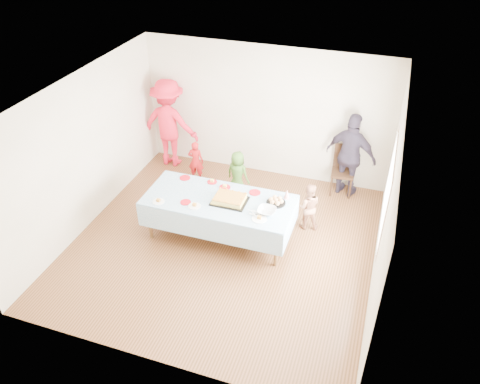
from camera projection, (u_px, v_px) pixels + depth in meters
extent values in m
plane|color=#4B2F15|center=(224.00, 243.00, 8.07)|extent=(5.00, 5.00, 0.00)
cube|color=beige|center=(266.00, 113.00, 9.26)|extent=(5.00, 0.04, 2.70)
cube|color=beige|center=(146.00, 288.00, 5.35)|extent=(5.00, 0.04, 2.70)
cube|color=beige|center=(85.00, 152.00, 7.96)|extent=(0.04, 5.00, 2.70)
cube|color=beige|center=(387.00, 207.00, 6.65)|extent=(0.04, 5.00, 2.70)
cube|color=white|center=(220.00, 96.00, 6.54)|extent=(5.00, 5.00, 0.04)
cube|color=#472B16|center=(387.00, 190.00, 6.73)|extent=(0.03, 1.75, 1.35)
cylinder|color=#56341D|center=(149.00, 221.00, 7.99)|extent=(0.06, 0.06, 0.73)
cylinder|color=#56341D|center=(276.00, 248.00, 7.40)|extent=(0.06, 0.06, 0.73)
cylinder|color=#56341D|center=(171.00, 194.00, 8.65)|extent=(0.06, 0.06, 0.73)
cylinder|color=#56341D|center=(289.00, 217.00, 8.06)|extent=(0.06, 0.06, 0.73)
cube|color=#56341D|center=(219.00, 201.00, 7.81)|extent=(2.40, 1.00, 0.04)
cube|color=white|center=(219.00, 200.00, 7.79)|extent=(2.50, 1.10, 0.01)
cube|color=black|center=(230.00, 201.00, 7.73)|extent=(0.58, 0.44, 0.02)
cube|color=#FAE95F|center=(230.00, 199.00, 7.71)|extent=(0.49, 0.37, 0.07)
cube|color=#A26625|center=(230.00, 197.00, 7.68)|extent=(0.49, 0.37, 0.01)
cylinder|color=black|center=(276.00, 203.00, 7.70)|extent=(0.32, 0.32, 0.02)
sphere|color=#E1A66D|center=(281.00, 201.00, 7.65)|extent=(0.08, 0.08, 0.08)
sphere|color=#E1A66D|center=(280.00, 198.00, 7.72)|extent=(0.08, 0.08, 0.08)
sphere|color=#E1A66D|center=(275.00, 197.00, 7.74)|extent=(0.08, 0.08, 0.08)
sphere|color=#E1A66D|center=(271.00, 199.00, 7.69)|extent=(0.08, 0.08, 0.08)
sphere|color=#E1A66D|center=(272.00, 202.00, 7.62)|extent=(0.08, 0.08, 0.08)
sphere|color=#E1A66D|center=(277.00, 203.00, 7.60)|extent=(0.08, 0.08, 0.08)
sphere|color=#E1A66D|center=(276.00, 200.00, 7.67)|extent=(0.08, 0.08, 0.08)
imported|color=silver|center=(267.00, 211.00, 7.46)|extent=(0.30, 0.30, 0.07)
cone|color=white|center=(287.00, 194.00, 7.77)|extent=(0.10, 0.10, 0.17)
cylinder|color=red|center=(185.00, 178.00, 8.33)|extent=(0.19, 0.19, 0.01)
cylinder|color=red|center=(212.00, 182.00, 8.22)|extent=(0.18, 0.18, 0.01)
cylinder|color=red|center=(225.00, 187.00, 8.08)|extent=(0.20, 0.20, 0.01)
cylinder|color=red|center=(255.00, 193.00, 7.95)|extent=(0.20, 0.20, 0.01)
cylinder|color=red|center=(186.00, 202.00, 7.71)|extent=(0.18, 0.18, 0.01)
cylinder|color=white|center=(158.00, 202.00, 7.73)|extent=(0.20, 0.20, 0.01)
cylinder|color=white|center=(195.00, 206.00, 7.62)|extent=(0.21, 0.21, 0.01)
cylinder|color=white|center=(259.00, 219.00, 7.34)|extent=(0.24, 0.24, 0.01)
cylinder|color=black|center=(331.00, 187.00, 9.12)|extent=(0.04, 0.04, 0.43)
cylinder|color=black|center=(350.00, 189.00, 9.05)|extent=(0.04, 0.04, 0.43)
cylinder|color=black|center=(333.00, 177.00, 9.41)|extent=(0.04, 0.04, 0.43)
cylinder|color=black|center=(351.00, 179.00, 9.34)|extent=(0.04, 0.04, 0.43)
cube|color=black|center=(343.00, 173.00, 9.10)|extent=(0.46, 0.46, 0.05)
cube|color=black|center=(345.00, 156.00, 9.09)|extent=(0.43, 0.08, 0.50)
imported|color=red|center=(196.00, 161.00, 9.49)|extent=(0.34, 0.25, 0.88)
imported|color=#3D6B23|center=(238.00, 174.00, 9.01)|extent=(0.52, 0.40, 0.96)
imported|color=#B37553|center=(308.00, 206.00, 8.19)|extent=(0.51, 0.44, 0.90)
imported|color=red|center=(169.00, 123.00, 9.78)|extent=(1.23, 0.71, 1.90)
imported|color=#332B3B|center=(351.00, 156.00, 8.84)|extent=(1.08, 0.68, 1.70)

